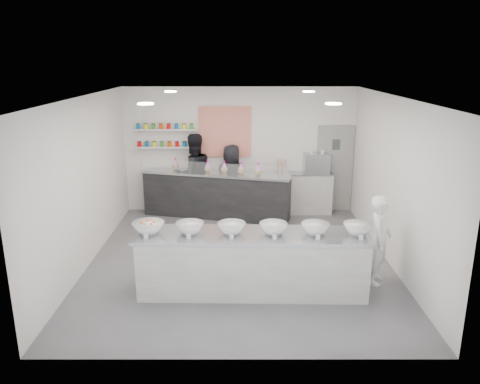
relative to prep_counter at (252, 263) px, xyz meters
name	(u,v)px	position (x,y,z in m)	size (l,w,h in m)	color
floor	(240,260)	(-0.20, 1.23, -0.50)	(6.00, 6.00, 0.00)	#515156
ceiling	(240,97)	(-0.20, 1.23, 2.50)	(6.00, 6.00, 0.00)	white
back_wall	(240,150)	(-0.20, 4.23, 1.00)	(5.50, 5.50, 0.00)	white
left_wall	(85,182)	(-2.95, 1.23, 1.00)	(6.00, 6.00, 0.00)	white
right_wall	(394,182)	(2.55, 1.23, 1.00)	(6.00, 6.00, 0.00)	white
back_door	(335,169)	(2.10, 4.20, 0.55)	(0.88, 0.04, 2.10)	gray
pattern_panel	(225,132)	(-0.55, 4.21, 1.45)	(1.25, 0.03, 1.20)	red
jar_shelf_lower	(166,147)	(-1.95, 4.13, 1.10)	(1.45, 0.22, 0.04)	silver
jar_shelf_upper	(165,129)	(-1.95, 4.13, 1.52)	(1.45, 0.22, 0.04)	silver
preserve_jars	(165,135)	(-1.95, 4.11, 1.38)	(1.45, 0.10, 0.56)	#F90001
downlight_0	(146,104)	(-1.60, 0.23, 2.48)	(0.24, 0.24, 0.02)	white
downlight_1	(333,104)	(1.20, 0.23, 2.48)	(0.24, 0.24, 0.02)	white
downlight_2	(170,92)	(-1.60, 2.83, 2.48)	(0.24, 0.24, 0.02)	white
downlight_3	(309,92)	(1.20, 2.83, 2.48)	(0.24, 0.24, 0.02)	white
prep_counter	(252,263)	(0.00, 0.00, 0.00)	(3.67, 0.83, 1.00)	#AAAAA5
back_bar	(216,195)	(-0.75, 3.72, 0.04)	(3.49, 0.64, 1.08)	black
sneeze_guard	(212,169)	(-0.82, 3.43, 0.73)	(3.44, 0.01, 0.30)	white
espresso_ledge	(304,193)	(1.35, 4.01, 0.00)	(1.35, 0.43, 1.00)	#AAAAA5
espresso_machine	(316,164)	(1.62, 4.01, 0.73)	(0.59, 0.41, 0.45)	#93969E
cup_stacks	(282,166)	(0.80, 4.01, 0.66)	(0.24, 0.24, 0.32)	tan
prep_bowls	(252,228)	(0.00, 0.00, 0.59)	(3.69, 0.54, 0.18)	white
label_cards	(254,245)	(0.01, -0.54, 0.54)	(3.31, 0.04, 0.07)	white
cookie_bags	(216,166)	(-0.75, 3.72, 0.72)	(2.16, 0.16, 0.28)	#EE67C8
woman_prep	(379,240)	(2.10, 0.35, 0.25)	(0.55, 0.36, 1.51)	white
staff_left	(194,174)	(-1.30, 3.97, 0.47)	(0.95, 0.74, 1.95)	black
staff_right	(232,180)	(-0.39, 3.97, 0.34)	(0.83, 0.54, 1.69)	black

